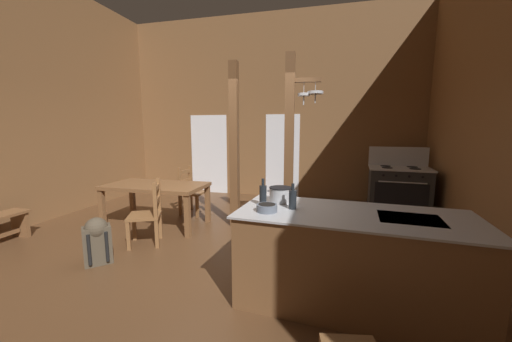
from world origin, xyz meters
name	(u,v)px	position (x,y,z in m)	size (l,w,h in m)	color
ground_plane	(214,258)	(0.00, 0.00, -0.05)	(7.94, 8.08, 0.10)	brown
wall_back	(269,107)	(0.00, 3.71, 2.22)	(7.94, 0.14, 4.45)	brown
glazed_door_back_left	(209,154)	(-1.61, 3.63, 1.02)	(1.00, 0.01, 2.05)	white
glazed_panel_back_right	(282,156)	(0.36, 3.63, 1.02)	(0.84, 0.01, 2.05)	white
kitchen_island	(351,259)	(1.71, -0.70, 0.45)	(2.23, 1.13, 0.91)	brown
stove_range	(398,189)	(2.86, 2.75, 0.48)	(1.20, 0.90, 1.32)	#2A2A2A
support_post_with_pot_rack	(291,143)	(0.90, 0.93, 1.49)	(0.57, 0.25, 2.80)	brown
support_post_center	(234,146)	(-0.10, 1.22, 1.40)	(0.14, 0.14, 2.80)	brown
dining_table	(156,189)	(-1.43, 0.88, 0.65)	(1.70, 0.90, 0.74)	brown
ladderback_chair_near_window	(148,214)	(-1.08, 0.13, 0.45)	(0.59, 0.59, 0.95)	brown
ladderback_chair_by_post	(191,191)	(-1.18, 1.71, 0.45)	(0.48, 0.48, 0.95)	brown
backpack	(97,239)	(-1.33, -0.58, 0.31)	(0.39, 0.38, 0.60)	#4C4233
stockpot_on_counter	(281,195)	(0.98, -0.45, 0.99)	(0.32, 0.25, 0.16)	#B7BABF
mixing_bowl_on_counter	(267,208)	(0.91, -0.84, 0.94)	(0.20, 0.20, 0.07)	slate
bottle_tall_on_counter	(263,195)	(0.82, -0.64, 1.02)	(0.07, 0.07, 0.28)	#1E2328
bottle_short_on_counter	(293,199)	(1.14, -0.69, 1.01)	(0.07, 0.07, 0.25)	#1E2328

